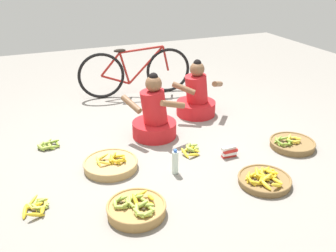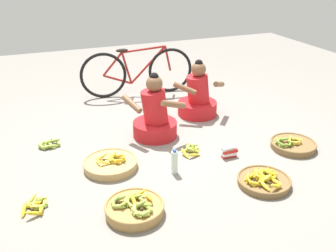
% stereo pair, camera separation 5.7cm
% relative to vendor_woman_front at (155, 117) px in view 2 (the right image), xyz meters
% --- Properties ---
extents(ground_plane, '(10.00, 10.00, 0.00)m').
position_rel_vendor_woman_front_xyz_m(ground_plane, '(-0.03, -0.30, -0.25)').
color(ground_plane, gray).
extents(vendor_woman_front, '(0.67, 0.52, 0.78)m').
position_rel_vendor_woman_front_xyz_m(vendor_woman_front, '(0.00, 0.00, 0.00)').
color(vendor_woman_front, red).
rests_on(vendor_woman_front, ground).
extents(vendor_woman_behind, '(0.75, 0.52, 0.75)m').
position_rel_vendor_woman_front_xyz_m(vendor_woman_behind, '(0.75, 0.40, -0.01)').
color(vendor_woman_behind, red).
rests_on(vendor_woman_behind, ground).
extents(bicycle_leaning, '(1.70, 0.22, 0.73)m').
position_rel_vendor_woman_front_xyz_m(bicycle_leaning, '(0.23, 1.44, 0.11)').
color(bicycle_leaning, black).
rests_on(bicycle_leaning, ground).
extents(banana_basket_mid_right, '(0.50, 0.50, 0.14)m').
position_rel_vendor_woman_front_xyz_m(banana_basket_mid_right, '(0.61, -1.35, -0.20)').
color(banana_basket_mid_right, brown).
rests_on(banana_basket_mid_right, ground).
extents(banana_basket_near_bicycle, '(0.50, 0.50, 0.13)m').
position_rel_vendor_woman_front_xyz_m(banana_basket_near_bicycle, '(1.33, -0.85, -0.20)').
color(banana_basket_near_bicycle, brown).
rests_on(banana_basket_near_bicycle, ground).
extents(banana_basket_front_right, '(0.50, 0.50, 0.16)m').
position_rel_vendor_woman_front_xyz_m(banana_basket_front_right, '(-0.65, -1.32, -0.19)').
color(banana_basket_front_right, '#A87F47').
rests_on(banana_basket_front_right, ground).
extents(banana_basket_back_left, '(0.55, 0.55, 0.15)m').
position_rel_vendor_woman_front_xyz_m(banana_basket_back_left, '(-0.66, -0.52, -0.20)').
color(banana_basket_back_left, tan).
rests_on(banana_basket_back_left, ground).
extents(loose_bananas_back_center, '(0.27, 0.22, 0.08)m').
position_rel_vendor_woman_front_xyz_m(loose_bananas_back_center, '(-1.21, 0.18, -0.22)').
color(loose_bananas_back_center, '#8CAD38').
rests_on(loose_bananas_back_center, ground).
extents(loose_bananas_back_right, '(0.25, 0.30, 0.10)m').
position_rel_vendor_woman_front_xyz_m(loose_bananas_back_right, '(-1.42, -0.94, -0.22)').
color(loose_bananas_back_right, gold).
rests_on(loose_bananas_back_right, ground).
extents(loose_bananas_front_left, '(0.24, 0.26, 0.09)m').
position_rel_vendor_woman_front_xyz_m(loose_bananas_front_left, '(0.24, -0.52, -0.22)').
color(loose_bananas_front_left, yellow).
rests_on(loose_bananas_front_left, ground).
extents(water_bottle, '(0.06, 0.06, 0.26)m').
position_rel_vendor_woman_front_xyz_m(water_bottle, '(-0.10, -0.85, -0.12)').
color(water_bottle, silver).
rests_on(water_bottle, ground).
extents(packet_carton_stack, '(0.18, 0.07, 0.12)m').
position_rel_vendor_woman_front_xyz_m(packet_carton_stack, '(0.57, -0.78, -0.19)').
color(packet_carton_stack, red).
rests_on(packet_carton_stack, ground).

